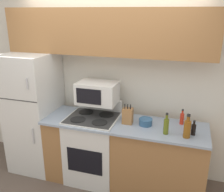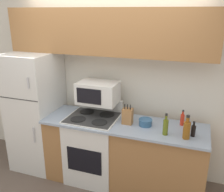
# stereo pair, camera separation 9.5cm
# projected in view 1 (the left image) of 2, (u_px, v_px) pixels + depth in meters

# --- Properties ---
(ground_plane) EXTENTS (12.00, 12.00, 0.00)m
(ground_plane) POSITION_uv_depth(u_px,v_px,m) (94.00, 191.00, 3.31)
(ground_plane) COLOR brown
(wall_back) EXTENTS (8.00, 0.05, 2.55)m
(wall_back) POSITION_uv_depth(u_px,v_px,m) (111.00, 84.00, 3.57)
(wall_back) COLOR silver
(wall_back) RESTS_ON ground_plane
(lower_cabinets) EXTENTS (2.09, 0.65, 0.92)m
(lower_cabinets) POSITION_uv_depth(u_px,v_px,m) (123.00, 153.00, 3.35)
(lower_cabinets) COLOR #9E6B3D
(lower_cabinets) RESTS_ON ground_plane
(refrigerator) EXTENTS (0.64, 0.73, 1.73)m
(refrigerator) POSITION_uv_depth(u_px,v_px,m) (35.00, 112.00, 3.65)
(refrigerator) COLOR silver
(refrigerator) RESTS_ON ground_plane
(upper_cabinets) EXTENTS (2.73, 0.33, 0.58)m
(upper_cabinets) POSITION_uv_depth(u_px,v_px,m) (106.00, 32.00, 3.16)
(upper_cabinets) COLOR #9E6B3D
(upper_cabinets) RESTS_ON refrigerator
(stove) EXTENTS (0.66, 0.63, 1.10)m
(stove) POSITION_uv_depth(u_px,v_px,m) (93.00, 147.00, 3.45)
(stove) COLOR silver
(stove) RESTS_ON ground_plane
(microwave) EXTENTS (0.52, 0.36, 0.28)m
(microwave) POSITION_uv_depth(u_px,v_px,m) (97.00, 93.00, 3.30)
(microwave) COLOR silver
(microwave) RESTS_ON stove
(knife_block) EXTENTS (0.13, 0.10, 0.26)m
(knife_block) POSITION_uv_depth(u_px,v_px,m) (128.00, 116.00, 3.14)
(knife_block) COLOR #9E6B3D
(knife_block) RESTS_ON lower_cabinets
(bowl) EXTENTS (0.17, 0.17, 0.09)m
(bowl) POSITION_uv_depth(u_px,v_px,m) (146.00, 122.00, 3.11)
(bowl) COLOR #335B84
(bowl) RESTS_ON lower_cabinets
(bottle_olive_oil) EXTENTS (0.06, 0.06, 0.26)m
(bottle_olive_oil) POSITION_uv_depth(u_px,v_px,m) (166.00, 126.00, 2.87)
(bottle_olive_oil) COLOR #5B6619
(bottle_olive_oil) RESTS_ON lower_cabinets
(bottle_soy_sauce) EXTENTS (0.05, 0.05, 0.18)m
(bottle_soy_sauce) POSITION_uv_depth(u_px,v_px,m) (194.00, 129.00, 2.85)
(bottle_soy_sauce) COLOR black
(bottle_soy_sauce) RESTS_ON lower_cabinets
(bottle_hot_sauce) EXTENTS (0.05, 0.05, 0.20)m
(bottle_hot_sauce) POSITION_uv_depth(u_px,v_px,m) (182.00, 118.00, 3.12)
(bottle_hot_sauce) COLOR red
(bottle_hot_sauce) RESTS_ON lower_cabinets
(bottle_whiskey) EXTENTS (0.08, 0.08, 0.28)m
(bottle_whiskey) POSITION_uv_depth(u_px,v_px,m) (187.00, 128.00, 2.79)
(bottle_whiskey) COLOR brown
(bottle_whiskey) RESTS_ON lower_cabinets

